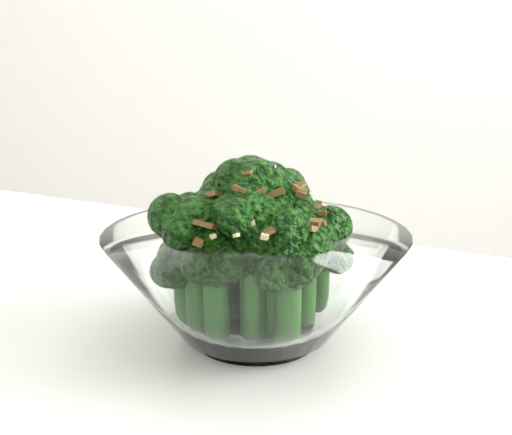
{
  "coord_description": "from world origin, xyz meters",
  "views": [
    {
      "loc": [
        0.06,
        -0.52,
        0.96
      ],
      "look_at": [
        0.02,
        -0.05,
        0.84
      ],
      "focal_mm": 50.0,
      "sensor_mm": 36.0,
      "label": 1
    }
  ],
  "objects": [
    {
      "name": "broccoli_dish",
      "position": [
        0.02,
        -0.05,
        0.8
      ],
      "size": [
        0.21,
        0.21,
        0.13
      ],
      "color": "white",
      "rests_on": "table"
    }
  ]
}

